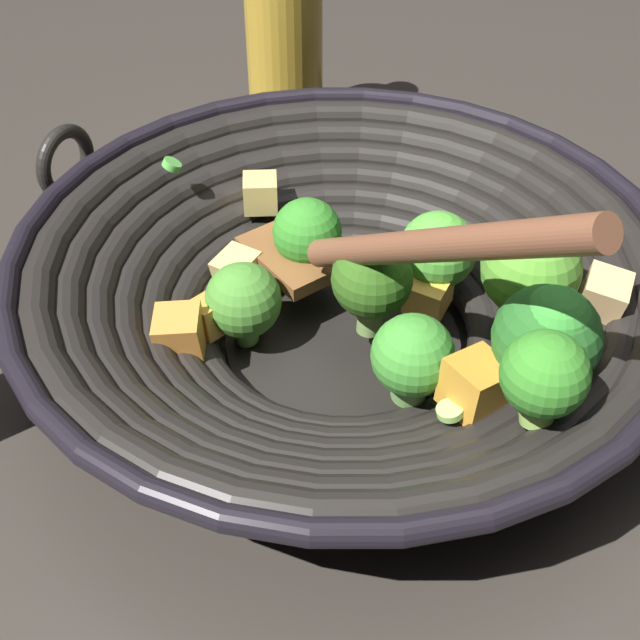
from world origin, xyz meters
TOP-DOWN VIEW (x-y plane):
  - ground_plane at (0.00, 0.00)m, footprint 4.00×4.00m
  - wok at (-0.00, -0.00)m, footprint 0.41×0.45m
  - cooking_oil_bottle at (0.24, 0.18)m, footprint 0.07×0.07m

SIDE VIEW (x-z plane):
  - ground_plane at x=0.00m, z-range 0.00..0.00m
  - wok at x=0.00m, z-range -0.04..0.16m
  - cooking_oil_bottle at x=0.24m, z-range -0.02..0.17m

